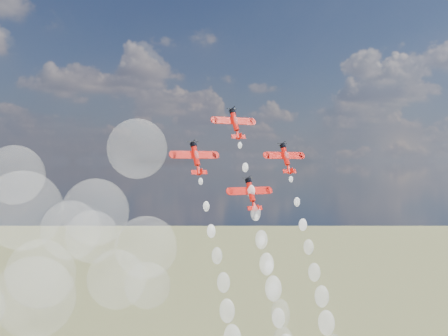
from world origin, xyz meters
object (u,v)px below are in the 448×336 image
Objects in this scene: plane_slot at (251,193)px; plane_left at (196,157)px; plane_right at (286,158)px; plane_lead at (235,123)px.

plane_left is at bearing 165.25° from plane_slot.
plane_left is 17.86m from plane_slot.
plane_right reaches higher than plane_slot.
plane_right is (29.26, 0.00, 0.00)m from plane_left.
plane_lead reaches higher than plane_slot.
plane_slot is at bearing -90.00° from plane_lead.
plane_left is at bearing -165.25° from plane_lead.
plane_lead is at bearing 90.00° from plane_slot.
plane_lead reaches higher than plane_left.
plane_lead is 17.86m from plane_right.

